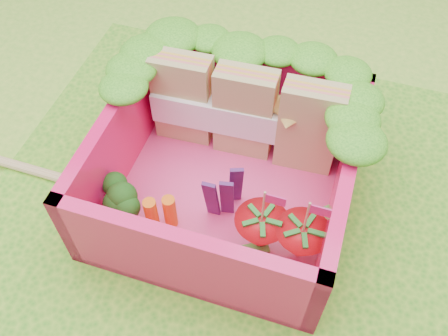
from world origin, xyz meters
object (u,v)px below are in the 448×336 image
bento_box (226,166)px  strawberry_left (260,233)px  strawberry_right (300,244)px  chopsticks (41,173)px  broccoli (122,199)px  sandwich_stack (246,114)px

bento_box → strawberry_left: size_ratio=2.55×
strawberry_right → bento_box: bearing=148.7°
strawberry_left → chopsticks: bearing=176.1°
strawberry_left → chopsticks: size_ratio=0.24×
bento_box → broccoli: bento_box is taller
strawberry_right → strawberry_left: bearing=-178.7°
sandwich_stack → bento_box: bearing=-91.0°
strawberry_left → bento_box: bearing=132.9°
broccoli → strawberry_left: bearing=3.1°
bento_box → chopsticks: bearing=-169.4°
strawberry_left → strawberry_right: strawberry_right is taller
sandwich_stack → broccoli: sandwich_stack is taller
broccoli → strawberry_left: (0.74, 0.04, -0.03)m
bento_box → broccoli: 0.58m
strawberry_left → strawberry_right: size_ratio=1.00×
broccoli → strawberry_right: 0.95m
broccoli → strawberry_right: (0.95, 0.04, -0.03)m
sandwich_stack → broccoli: 0.84m
sandwich_stack → chopsticks: size_ratio=0.50×
sandwich_stack → strawberry_left: bearing=-67.0°
sandwich_stack → chopsticks: 1.26m
chopsticks → broccoli: bearing=-12.0°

